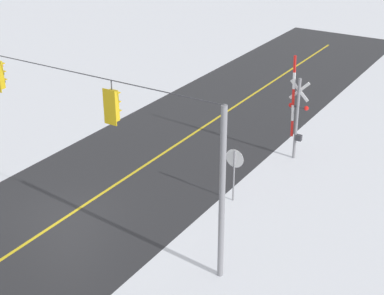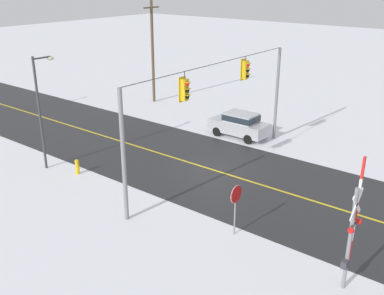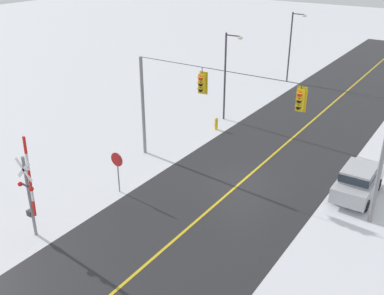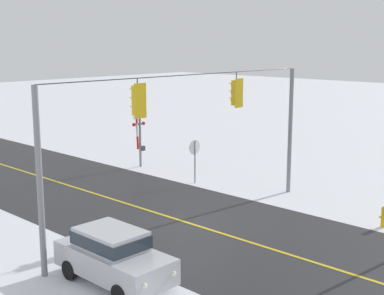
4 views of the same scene
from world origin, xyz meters
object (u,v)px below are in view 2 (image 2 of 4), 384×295
object	(u,v)px
railroad_crossing	(352,232)
utility_pole	(153,51)
parked_car_silver	(240,124)
stop_sign	(236,199)
fire_hydrant	(77,166)
streetlamp_near	(42,102)

from	to	relation	value
railroad_crossing	utility_pole	distance (m)	27.16
parked_car_silver	utility_pole	xyz separation A→B (m)	(3.24, 11.07, 3.49)
parked_car_silver	utility_pole	bearing A→B (deg)	73.67
parked_car_silver	utility_pole	size ratio (longest dim) A/B	0.49
stop_sign	fire_hydrant	bearing A→B (deg)	90.99
utility_pole	railroad_crossing	bearing A→B (deg)	-122.54
streetlamp_near	fire_hydrant	xyz separation A→B (m)	(0.39, -2.13, -3.45)
streetlamp_near	utility_pole	size ratio (longest dim) A/B	0.75
parked_car_silver	stop_sign	bearing A→B (deg)	-148.21
parked_car_silver	streetlamp_near	bearing A→B (deg)	152.37
utility_pole	fire_hydrant	bearing A→B (deg)	-152.95
stop_sign	streetlamp_near	world-z (taller)	streetlamp_near
stop_sign	parked_car_silver	size ratio (longest dim) A/B	0.56
fire_hydrant	utility_pole	distance (m)	16.44
stop_sign	streetlamp_near	bearing A→B (deg)	92.60
stop_sign	fire_hydrant	world-z (taller)	stop_sign
parked_car_silver	railroad_crossing	bearing A→B (deg)	-133.92
stop_sign	railroad_crossing	distance (m)	5.14
parked_car_silver	streetlamp_near	distance (m)	13.15
railroad_crossing	fire_hydrant	xyz separation A→B (m)	(0.36, 15.57, -1.86)
parked_car_silver	streetlamp_near	size ratio (longest dim) A/B	0.65
parked_car_silver	fire_hydrant	xyz separation A→B (m)	(-10.96, 3.82, -0.49)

